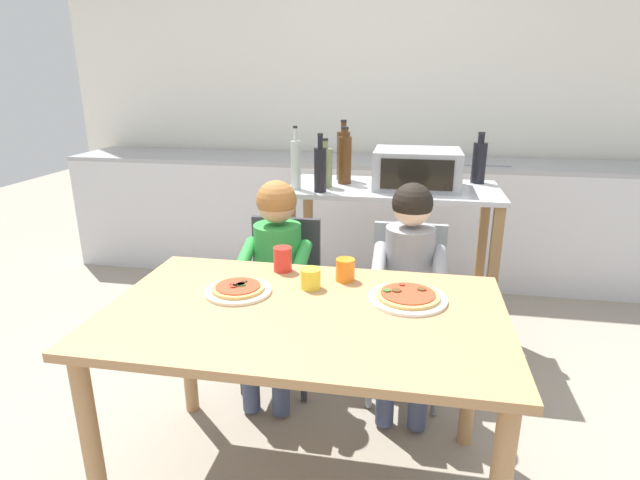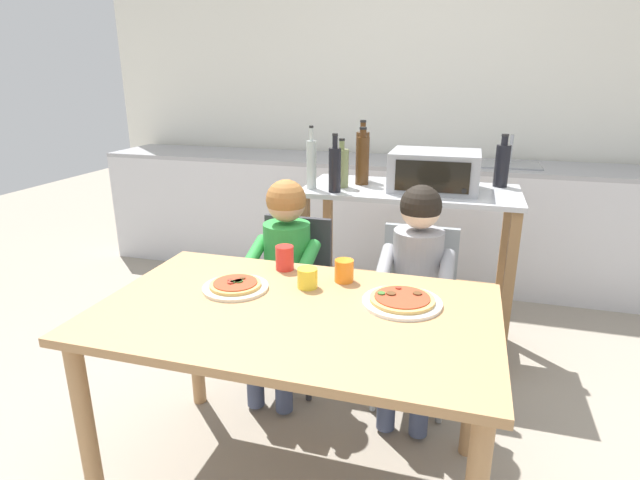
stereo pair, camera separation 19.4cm
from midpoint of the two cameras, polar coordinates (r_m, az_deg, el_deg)
ground_plane at (r=2.98m, az=6.09°, el=-11.97°), size 10.52×10.52×0.00m
back_wall_tiled at (r=4.21m, az=10.99°, el=15.92°), size 5.09×0.12×2.70m
kitchen_counter at (r=3.94m, az=9.60°, el=2.46°), size 4.58×0.60×1.08m
kitchen_island_cart at (r=2.82m, az=11.78°, el=-0.40°), size 1.12×0.54×0.92m
toaster_oven at (r=2.72m, az=14.79°, el=7.52°), size 0.45×0.35×0.20m
bottle_squat_spirits at (r=2.66m, az=1.14°, el=8.57°), size 0.05×0.05×0.33m
bottle_clear_vinegar at (r=2.91m, az=21.63°, el=7.88°), size 0.08×0.08×0.28m
bottle_tall_green_wine at (r=2.71m, az=4.51°, el=8.14°), size 0.07×0.07×0.26m
bottle_brown_beer at (r=2.89m, az=6.73°, el=9.43°), size 0.07×0.07×0.34m
bottle_dark_olive_oil at (r=2.79m, az=6.81°, el=8.96°), size 0.07×0.07×0.31m
bottle_slim_sauce at (r=2.58m, az=3.84°, el=8.00°), size 0.06×0.06×0.30m
dining_table at (r=1.77m, az=0.40°, el=-10.71°), size 1.35×0.82×0.73m
dining_chair_left at (r=2.52m, az=-0.94°, el=-5.47°), size 0.36×0.36×0.81m
dining_chair_right at (r=2.43m, az=13.01°, el=-6.86°), size 0.36×0.36×0.81m
child_in_green_shirt at (r=2.34m, az=-1.84°, el=-2.68°), size 0.32×0.42×1.02m
child_in_grey_shirt at (r=2.25m, az=13.10°, el=-4.11°), size 0.32×0.42×1.03m
pizza_plate_cream at (r=1.88m, az=-6.59°, el=-5.22°), size 0.24×0.24×0.03m
pizza_plate_white at (r=1.79m, az=12.30°, el=-6.75°), size 0.27×0.27×0.03m
drinking_cup_red at (r=2.04m, az=-1.29°, el=-2.06°), size 0.07×0.07×0.10m
drinking_cup_orange at (r=1.94m, az=5.60°, el=-3.51°), size 0.07×0.07×0.09m
drinking_cup_yellow at (r=1.87m, az=1.54°, el=-4.36°), size 0.08×0.08×0.08m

